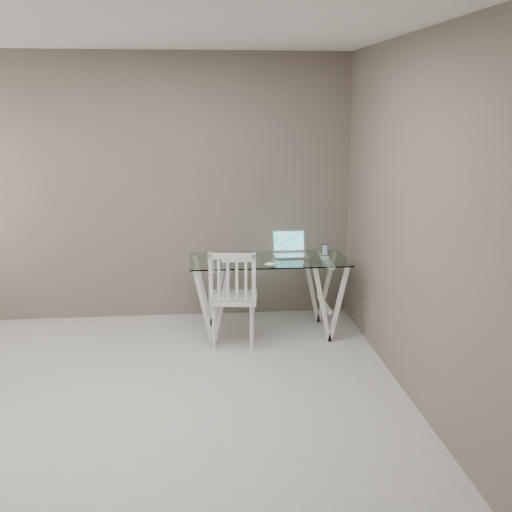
{
  "coord_description": "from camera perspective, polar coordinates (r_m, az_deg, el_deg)",
  "views": [
    {
      "loc": [
        0.39,
        -4.3,
        2.2
      ],
      "look_at": [
        0.94,
        1.3,
        0.85
      ],
      "focal_mm": 45.0,
      "sensor_mm": 36.0,
      "label": 1
    }
  ],
  "objects": [
    {
      "name": "room",
      "position": [
        4.37,
        -11.61,
        6.87
      ],
      "size": [
        4.5,
        4.52,
        2.71
      ],
      "color": "#B1AFA9",
      "rests_on": "ground"
    },
    {
      "name": "desk",
      "position": [
        6.21,
        1.11,
        -3.51
      ],
      "size": [
        1.5,
        0.7,
        0.75
      ],
      "color": "silver",
      "rests_on": "ground"
    },
    {
      "name": "chair",
      "position": [
        5.82,
        -2.03,
        -3.42
      ],
      "size": [
        0.47,
        0.47,
        0.92
      ],
      "rotation": [
        0.0,
        0.0,
        -0.13
      ],
      "color": "silver",
      "rests_on": "ground"
    },
    {
      "name": "laptop",
      "position": [
        6.29,
        3.03,
        0.61
      ],
      "size": [
        0.33,
        0.3,
        0.23
      ],
      "color": "silver",
      "rests_on": "desk"
    },
    {
      "name": "keyboard",
      "position": [
        6.02,
        -1.71,
        -0.46
      ],
      "size": [
        0.31,
        0.13,
        0.01
      ],
      "primitive_type": "cube",
      "color": "silver",
      "rests_on": "desk"
    },
    {
      "name": "mouse",
      "position": [
        5.85,
        1.3,
        -0.74
      ],
      "size": [
        0.11,
        0.07,
        0.04
      ],
      "primitive_type": "ellipsoid",
      "color": "white",
      "rests_on": "desk"
    },
    {
      "name": "phone_dock",
      "position": [
        6.2,
        6.12,
        0.19
      ],
      "size": [
        0.07,
        0.07,
        0.13
      ],
      "color": "white",
      "rests_on": "desk"
    }
  ]
}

